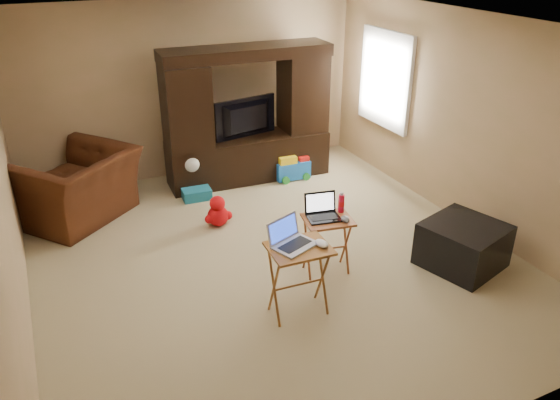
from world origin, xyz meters
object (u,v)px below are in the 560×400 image
mouse_left (322,243)px  mouse_right (345,219)px  child_rocker (195,180)px  push_toy (292,166)px  tray_table_right (327,245)px  water_bottle (341,203)px  entertainment_center (248,116)px  laptop_right (324,208)px  laptop_left (295,235)px  television (249,119)px  ottoman (463,245)px  plush_toy (218,211)px  tray_table_left (299,280)px  recliner (76,187)px

mouse_left → mouse_right: size_ratio=1.14×
child_rocker → push_toy: (1.47, 0.01, -0.06)m
tray_table_right → mouse_right: mouse_right is taller
water_bottle → push_toy: bearing=76.3°
entertainment_center → laptop_right: entertainment_center is taller
child_rocker → laptop_left: laptop_left is taller
laptop_left → television: bearing=54.1°
child_rocker → mouse_right: (0.85, -2.46, 0.41)m
entertainment_center → television: entertainment_center is taller
entertainment_center → ottoman: entertainment_center is taller
laptop_right → mouse_left: 0.69m
plush_toy → tray_table_left: (0.12, -1.95, 0.16)m
tray_table_right → water_bottle: (0.20, 0.08, 0.41)m
recliner → mouse_right: (2.34, -2.50, 0.23)m
plush_toy → ottoman: ottoman is taller
laptop_left → laptop_right: 0.76m
entertainment_center → mouse_right: (-0.06, -2.76, -0.29)m
tray_table_right → mouse_left: (-0.40, -0.57, 0.43)m
plush_toy → mouse_left: size_ratio=2.74×
mouse_right → water_bottle: size_ratio=0.66×
mouse_right → child_rocker: bearing=109.0°
entertainment_center → water_bottle: bearing=-86.8°
child_rocker → ottoman: (2.10, -2.85, -0.01)m
entertainment_center → push_toy: (0.56, -0.29, -0.76)m
laptop_left → mouse_right: size_ratio=2.92×
mouse_left → entertainment_center: bearing=79.6°
plush_toy → tray_table_left: tray_table_left is taller
recliner → mouse_left: size_ratio=9.07×
ottoman → plush_toy: bearing=136.8°
mouse_left → laptop_right: bearing=58.9°
ottoman → laptop_left: bearing=178.8°
laptop_right → mouse_left: laptop_right is taller
television → laptop_left: bearing=65.6°
child_rocker → water_bottle: water_bottle is taller
entertainment_center → plush_toy: (-0.90, -1.18, -0.75)m
child_rocker → plush_toy: 0.89m
push_toy → laptop_left: size_ratio=1.37×
entertainment_center → television: 0.06m
push_toy → tray_table_left: size_ratio=0.72×
laptop_right → child_rocker: bearing=117.4°
recliner → water_bottle: (2.41, -2.30, 0.30)m
mouse_right → water_bottle: (0.07, 0.20, 0.07)m
entertainment_center → laptop_right: (-0.23, -2.62, -0.20)m
entertainment_center → recliner: entertainment_center is taller
child_rocker → laptop_right: (0.68, -2.32, 0.50)m
push_toy → water_bottle: 2.39m
television → tray_table_right: size_ratio=1.53×
laptop_left → laptop_right: bearing=19.3°
tray_table_right → mouse_right: size_ratio=4.92×
push_toy → ottoman: (0.64, -2.86, 0.05)m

